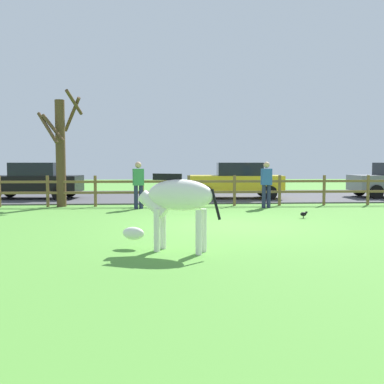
# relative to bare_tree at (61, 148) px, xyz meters

# --- Properties ---
(ground_plane) EXTENTS (60.00, 60.00, 0.00)m
(ground_plane) POSITION_rel_bare_tree_xyz_m (5.38, -5.08, -2.13)
(ground_plane) COLOR #549338
(parking_asphalt) EXTENTS (28.00, 7.40, 0.05)m
(parking_asphalt) POSITION_rel_bare_tree_xyz_m (5.38, 4.22, -2.10)
(parking_asphalt) COLOR #47474C
(parking_asphalt) RESTS_ON ground_plane
(paddock_fence) EXTENTS (20.67, 0.11, 1.14)m
(paddock_fence) POSITION_rel_bare_tree_xyz_m (4.66, -0.08, -1.48)
(paddock_fence) COLOR brown
(paddock_fence) RESTS_ON ground_plane
(bare_tree) EXTENTS (1.58, 1.58, 4.15)m
(bare_tree) POSITION_rel_bare_tree_xyz_m (0.00, 0.00, 0.00)
(bare_tree) COLOR #513A23
(bare_tree) RESTS_ON ground_plane
(zebra) EXTENTS (1.82, 1.03, 1.41)m
(zebra) POSITION_rel_bare_tree_xyz_m (3.97, -8.15, -1.20)
(zebra) COLOR white
(zebra) RESTS_ON ground_plane
(crow_on_grass) EXTENTS (0.21, 0.10, 0.20)m
(crow_on_grass) POSITION_rel_bare_tree_xyz_m (7.79, -3.78, -2.00)
(crow_on_grass) COLOR black
(crow_on_grass) RESTS_ON ground_plane
(parked_car_yellow) EXTENTS (4.10, 2.10, 1.56)m
(parked_car_yellow) POSITION_rel_bare_tree_xyz_m (6.91, 2.66, -1.28)
(parked_car_yellow) COLOR yellow
(parked_car_yellow) RESTS_ON parking_asphalt
(parked_car_black) EXTENTS (4.07, 2.02, 1.56)m
(parked_car_black) POSITION_rel_bare_tree_xyz_m (-1.89, 3.03, -1.28)
(parked_car_black) COLOR black
(parked_car_black) RESTS_ON parking_asphalt
(visitor_left_of_tree) EXTENTS (0.41, 0.31, 1.64)m
(visitor_left_of_tree) POSITION_rel_bare_tree_xyz_m (2.85, -0.92, -1.22)
(visitor_left_of_tree) COLOR #232847
(visitor_left_of_tree) RESTS_ON ground_plane
(visitor_right_of_tree) EXTENTS (0.38, 0.25, 1.64)m
(visitor_right_of_tree) POSITION_rel_bare_tree_xyz_m (7.38, -0.90, -1.22)
(visitor_right_of_tree) COLOR #232847
(visitor_right_of_tree) RESTS_ON ground_plane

